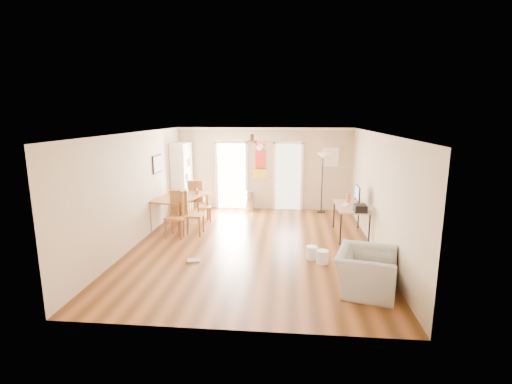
# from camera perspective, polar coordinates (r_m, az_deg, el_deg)

# --- Properties ---
(floor) EXTENTS (7.00, 7.00, 0.00)m
(floor) POSITION_cam_1_polar(r_m,az_deg,el_deg) (8.78, -0.37, -8.17)
(floor) COLOR brown
(floor) RESTS_ON ground
(ceiling) EXTENTS (5.50, 7.00, 0.00)m
(ceiling) POSITION_cam_1_polar(r_m,az_deg,el_deg) (8.26, -0.39, 9.04)
(ceiling) COLOR silver
(ceiling) RESTS_ON floor
(wall_back) EXTENTS (5.50, 0.04, 2.60)m
(wall_back) POSITION_cam_1_polar(r_m,az_deg,el_deg) (11.86, 1.30, 3.56)
(wall_back) COLOR beige
(wall_back) RESTS_ON floor
(wall_front) EXTENTS (5.50, 0.04, 2.60)m
(wall_front) POSITION_cam_1_polar(r_m,az_deg,el_deg) (5.07, -4.32, -7.77)
(wall_front) COLOR beige
(wall_front) RESTS_ON floor
(wall_left) EXTENTS (0.04, 7.00, 2.60)m
(wall_left) POSITION_cam_1_polar(r_m,az_deg,el_deg) (9.11, -17.86, 0.48)
(wall_left) COLOR beige
(wall_left) RESTS_ON floor
(wall_right) EXTENTS (0.04, 7.00, 2.60)m
(wall_right) POSITION_cam_1_polar(r_m,az_deg,el_deg) (8.60, 18.17, -0.18)
(wall_right) COLOR beige
(wall_right) RESTS_ON floor
(crown_molding) EXTENTS (5.50, 7.00, 0.08)m
(crown_molding) POSITION_cam_1_polar(r_m,az_deg,el_deg) (8.26, -0.39, 8.76)
(crown_molding) COLOR white
(crown_molding) RESTS_ON wall_back
(kitchen_doorway) EXTENTS (0.90, 0.10, 2.10)m
(kitchen_doorway) POSITION_cam_1_polar(r_m,az_deg,el_deg) (12.00, -3.72, 2.42)
(kitchen_doorway) COLOR white
(kitchen_doorway) RESTS_ON wall_back
(bathroom_doorway) EXTENTS (0.80, 0.10, 2.10)m
(bathroom_doorway) POSITION_cam_1_polar(r_m,az_deg,el_deg) (11.86, 4.91, 2.29)
(bathroom_doorway) COLOR white
(bathroom_doorway) RESTS_ON wall_back
(wall_decal) EXTENTS (0.46, 0.03, 1.10)m
(wall_decal) POSITION_cam_1_polar(r_m,az_deg,el_deg) (11.82, 0.69, 4.75)
(wall_decal) COLOR red
(wall_decal) RESTS_ON wall_back
(ac_grille) EXTENTS (0.50, 0.04, 0.60)m
(ac_grille) POSITION_cam_1_polar(r_m,az_deg,el_deg) (11.82, 11.30, 5.26)
(ac_grille) COLOR white
(ac_grille) RESTS_ON wall_back
(framed_poster) EXTENTS (0.04, 0.66, 0.48)m
(framed_poster) POSITION_cam_1_polar(r_m,az_deg,el_deg) (10.32, -14.85, 4.18)
(framed_poster) COLOR black
(framed_poster) RESTS_ON wall_left
(ceiling_fan) EXTENTS (1.24, 1.24, 0.20)m
(ceiling_fan) POSITION_cam_1_polar(r_m,az_deg,el_deg) (7.97, -0.60, 7.71)
(ceiling_fan) COLOR #593819
(ceiling_fan) RESTS_ON ceiling
(bookshelf) EXTENTS (0.53, 1.00, 2.14)m
(bookshelf) POSITION_cam_1_polar(r_m,az_deg,el_deg) (11.76, -11.25, 2.13)
(bookshelf) COLOR white
(bookshelf) RESTS_ON floor
(dining_table) EXTENTS (1.38, 1.85, 0.83)m
(dining_table) POSITION_cam_1_polar(r_m,az_deg,el_deg) (10.37, -11.51, -2.87)
(dining_table) COLOR #935A2F
(dining_table) RESTS_ON floor
(dining_chair_right_a) EXTENTS (0.48, 0.48, 0.93)m
(dining_chair_right_a) POSITION_cam_1_polar(r_m,az_deg,el_deg) (10.66, -7.97, -2.06)
(dining_chair_right_a) COLOR #9E6A32
(dining_chair_right_a) RESTS_ON floor
(dining_chair_right_b) EXTENTS (0.47, 0.47, 1.14)m
(dining_chair_right_b) POSITION_cam_1_polar(r_m,az_deg,el_deg) (9.54, -9.58, -3.13)
(dining_chair_right_b) COLOR #9B5D32
(dining_chair_right_b) RESTS_ON floor
(dining_chair_near) EXTENTS (0.51, 0.51, 1.13)m
(dining_chair_near) POSITION_cam_1_polar(r_m,az_deg,el_deg) (9.41, -12.13, -3.46)
(dining_chair_near) COLOR #A76E35
(dining_chair_near) RESTS_ON floor
(dining_chair_far) EXTENTS (0.50, 0.50, 1.10)m
(dining_chair_far) POSITION_cam_1_polar(r_m,az_deg,el_deg) (11.31, -9.10, -0.87)
(dining_chair_far) COLOR brown
(dining_chair_far) RESTS_ON floor
(trash_can) EXTENTS (0.31, 0.31, 0.64)m
(trash_can) POSITION_cam_1_polar(r_m,az_deg,el_deg) (11.80, -0.89, -1.33)
(trash_can) COLOR #B4B4B6
(trash_can) RESTS_ON floor
(torchiere_lamp) EXTENTS (0.41, 0.41, 1.86)m
(torchiere_lamp) POSITION_cam_1_polar(r_m,az_deg,el_deg) (11.63, 10.08, 1.36)
(torchiere_lamp) COLOR black
(torchiere_lamp) RESTS_ON floor
(computer_desk) EXTENTS (0.73, 1.46, 0.78)m
(computer_desk) POSITION_cam_1_polar(r_m,az_deg,el_deg) (9.60, 14.23, -4.33)
(computer_desk) COLOR #AB7D5D
(computer_desk) RESTS_ON floor
(imac) EXTENTS (0.22, 0.55, 0.51)m
(imac) POSITION_cam_1_polar(r_m,az_deg,el_deg) (9.44, 15.26, -0.61)
(imac) COLOR black
(imac) RESTS_ON computer_desk
(keyboard) EXTENTS (0.27, 0.44, 0.02)m
(keyboard) POSITION_cam_1_polar(r_m,az_deg,el_deg) (9.57, 13.46, -1.87)
(keyboard) COLOR silver
(keyboard) RESTS_ON computer_desk
(printer) EXTENTS (0.29, 0.33, 0.17)m
(printer) POSITION_cam_1_polar(r_m,az_deg,el_deg) (8.96, 15.65, -2.41)
(printer) COLOR black
(printer) RESTS_ON computer_desk
(orange_bottle) EXTENTS (0.10, 0.10, 0.25)m
(orange_bottle) POSITION_cam_1_polar(r_m,az_deg,el_deg) (9.75, 13.92, -0.94)
(orange_bottle) COLOR #E24F14
(orange_bottle) RESTS_ON computer_desk
(wastebasket_a) EXTENTS (0.29, 0.29, 0.27)m
(wastebasket_a) POSITION_cam_1_polar(r_m,az_deg,el_deg) (8.05, 8.51, -9.16)
(wastebasket_a) COLOR white
(wastebasket_a) RESTS_ON floor
(wastebasket_b) EXTENTS (0.29, 0.29, 0.28)m
(wastebasket_b) POSITION_cam_1_polar(r_m,az_deg,el_deg) (7.85, 10.13, -9.76)
(wastebasket_b) COLOR white
(wastebasket_b) RESTS_ON floor
(floor_cloth) EXTENTS (0.29, 0.25, 0.04)m
(floor_cloth) POSITION_cam_1_polar(r_m,az_deg,el_deg) (7.98, -9.55, -10.30)
(floor_cloth) COLOR gray
(floor_cloth) RESTS_ON floor
(armchair) EXTENTS (1.22, 1.32, 0.71)m
(armchair) POSITION_cam_1_polar(r_m,az_deg,el_deg) (6.79, 16.52, -11.58)
(armchair) COLOR #A4A49F
(armchair) RESTS_ON floor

